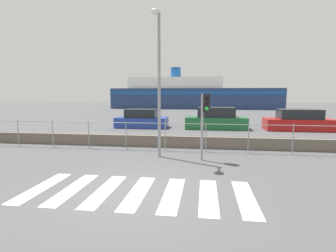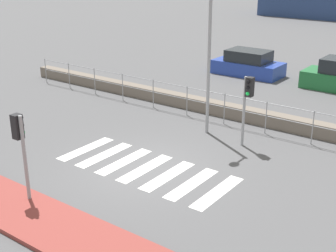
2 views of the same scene
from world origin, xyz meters
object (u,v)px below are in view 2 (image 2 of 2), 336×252
streetlamp (207,42)px  parked_car_blue (248,64)px  traffic_light_near (21,139)px  traffic_light_far (247,96)px

streetlamp → parked_car_blue: bearing=107.6°
streetlamp → traffic_light_near: bearing=-99.4°
streetlamp → parked_car_blue: size_ratio=1.47×
traffic_light_near → streetlamp: 7.61m
traffic_light_near → parked_car_blue: (-1.72, 16.60, -1.27)m
traffic_light_near → traffic_light_far: traffic_light_near is taller
streetlamp → parked_car_blue: streetlamp is taller
parked_car_blue → traffic_light_near: bearing=-84.1°
traffic_light_near → traffic_light_far: bearing=67.0°
streetlamp → parked_car_blue: (-2.94, 9.27, -2.92)m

